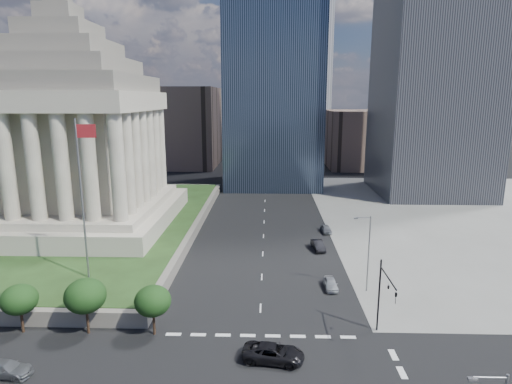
{
  "coord_description": "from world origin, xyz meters",
  "views": [
    {
      "loc": [
        0.87,
        -26.23,
        24.17
      ],
      "look_at": [
        -0.61,
        22.59,
        13.46
      ],
      "focal_mm": 30.0,
      "sensor_mm": 36.0,
      "label": 1
    }
  ],
  "objects_px": {
    "flagpole": "(83,191)",
    "parked_sedan_mid": "(318,245)",
    "traffic_signal_ne": "(384,292)",
    "street_lamp_north": "(367,249)",
    "pickup_truck": "(273,353)",
    "war_memorial": "(68,115)",
    "parked_sedan_near": "(331,284)",
    "suv_grey": "(6,369)",
    "parked_sedan_far": "(326,229)"
  },
  "relations": [
    {
      "from": "war_memorial",
      "to": "pickup_truck",
      "type": "relative_size",
      "value": 6.69
    },
    {
      "from": "pickup_truck",
      "to": "parked_sedan_near",
      "type": "xyz_separation_m",
      "value": [
        7.58,
        15.93,
        -0.13
      ]
    },
    {
      "from": "pickup_truck",
      "to": "suv_grey",
      "type": "height_order",
      "value": "pickup_truck"
    },
    {
      "from": "street_lamp_north",
      "to": "parked_sedan_near",
      "type": "bearing_deg",
      "value": 171.77
    },
    {
      "from": "flagpole",
      "to": "parked_sedan_mid",
      "type": "xyz_separation_m",
      "value": [
        30.83,
        16.19,
        -12.37
      ]
    },
    {
      "from": "traffic_signal_ne",
      "to": "street_lamp_north",
      "type": "distance_m",
      "value": 11.34
    },
    {
      "from": "traffic_signal_ne",
      "to": "street_lamp_north",
      "type": "bearing_deg",
      "value": 85.81
    },
    {
      "from": "traffic_signal_ne",
      "to": "parked_sedan_mid",
      "type": "height_order",
      "value": "traffic_signal_ne"
    },
    {
      "from": "war_memorial",
      "to": "suv_grey",
      "type": "distance_m",
      "value": 47.57
    },
    {
      "from": "pickup_truck",
      "to": "parked_sedan_far",
      "type": "height_order",
      "value": "pickup_truck"
    },
    {
      "from": "war_memorial",
      "to": "parked_sedan_far",
      "type": "bearing_deg",
      "value": 1.75
    },
    {
      "from": "suv_grey",
      "to": "parked_sedan_near",
      "type": "relative_size",
      "value": 1.17
    },
    {
      "from": "flagpole",
      "to": "traffic_signal_ne",
      "type": "distance_m",
      "value": 36.69
    },
    {
      "from": "flagpole",
      "to": "pickup_truck",
      "type": "bearing_deg",
      "value": -31.61
    },
    {
      "from": "war_memorial",
      "to": "traffic_signal_ne",
      "type": "relative_size",
      "value": 4.88
    },
    {
      "from": "traffic_signal_ne",
      "to": "parked_sedan_near",
      "type": "distance_m",
      "value": 13.25
    },
    {
      "from": "suv_grey",
      "to": "parked_sedan_far",
      "type": "xyz_separation_m",
      "value": [
        33.88,
        42.61,
        -0.01
      ]
    },
    {
      "from": "war_memorial",
      "to": "flagpole",
      "type": "relative_size",
      "value": 1.95
    },
    {
      "from": "suv_grey",
      "to": "parked_sedan_near",
      "type": "bearing_deg",
      "value": -54.53
    },
    {
      "from": "traffic_signal_ne",
      "to": "pickup_truck",
      "type": "distance_m",
      "value": 12.59
    },
    {
      "from": "parked_sedan_near",
      "to": "war_memorial",
      "type": "bearing_deg",
      "value": 152.02
    },
    {
      "from": "flagpole",
      "to": "parked_sedan_near",
      "type": "height_order",
      "value": "flagpole"
    },
    {
      "from": "war_memorial",
      "to": "parked_sedan_mid",
      "type": "height_order",
      "value": "war_memorial"
    },
    {
      "from": "war_memorial",
      "to": "street_lamp_north",
      "type": "bearing_deg",
      "value": -25.92
    },
    {
      "from": "street_lamp_north",
      "to": "pickup_truck",
      "type": "relative_size",
      "value": 1.72
    },
    {
      "from": "pickup_truck",
      "to": "parked_sedan_far",
      "type": "relative_size",
      "value": 1.48
    },
    {
      "from": "street_lamp_north",
      "to": "suv_grey",
      "type": "xyz_separation_m",
      "value": [
        -35.71,
        -18.21,
        -4.98
      ]
    },
    {
      "from": "pickup_truck",
      "to": "parked_sedan_mid",
      "type": "xyz_separation_m",
      "value": [
        7.58,
        30.5,
        -0.06
      ]
    },
    {
      "from": "suv_grey",
      "to": "parked_sedan_near",
      "type": "xyz_separation_m",
      "value": [
        31.38,
        18.84,
        0.0
      ]
    },
    {
      "from": "war_memorial",
      "to": "parked_sedan_near",
      "type": "height_order",
      "value": "war_memorial"
    },
    {
      "from": "pickup_truck",
      "to": "parked_sedan_mid",
      "type": "relative_size",
      "value": 1.28
    },
    {
      "from": "parked_sedan_mid",
      "to": "suv_grey",
      "type": "bearing_deg",
      "value": -141.11
    },
    {
      "from": "flagpole",
      "to": "parked_sedan_far",
      "type": "xyz_separation_m",
      "value": [
        33.33,
        25.39,
        -12.44
      ]
    },
    {
      "from": "parked_sedan_near",
      "to": "parked_sedan_far",
      "type": "relative_size",
      "value": 1.02
    },
    {
      "from": "traffic_signal_ne",
      "to": "pickup_truck",
      "type": "relative_size",
      "value": 1.37
    },
    {
      "from": "traffic_signal_ne",
      "to": "suv_grey",
      "type": "relative_size",
      "value": 1.71
    },
    {
      "from": "pickup_truck",
      "to": "parked_sedan_far",
      "type": "distance_m",
      "value": 40.96
    },
    {
      "from": "war_memorial",
      "to": "flagpole",
      "type": "xyz_separation_m",
      "value": [
        12.17,
        -24.0,
        -8.29
      ]
    },
    {
      "from": "parked_sedan_near",
      "to": "flagpole",
      "type": "bearing_deg",
      "value": -177.47
    },
    {
      "from": "parked_sedan_near",
      "to": "parked_sedan_far",
      "type": "height_order",
      "value": "parked_sedan_near"
    },
    {
      "from": "street_lamp_north",
      "to": "parked_sedan_far",
      "type": "distance_m",
      "value": 24.96
    },
    {
      "from": "war_memorial",
      "to": "flagpole",
      "type": "distance_m",
      "value": 28.16
    },
    {
      "from": "street_lamp_north",
      "to": "parked_sedan_mid",
      "type": "bearing_deg",
      "value": 105.91
    },
    {
      "from": "suv_grey",
      "to": "parked_sedan_mid",
      "type": "height_order",
      "value": "parked_sedan_mid"
    },
    {
      "from": "traffic_signal_ne",
      "to": "parked_sedan_near",
      "type": "xyz_separation_m",
      "value": [
        -3.5,
        11.93,
        -4.57
      ]
    },
    {
      "from": "war_memorial",
      "to": "traffic_signal_ne",
      "type": "xyz_separation_m",
      "value": [
        46.5,
        -34.3,
        -16.15
      ]
    },
    {
      "from": "parked_sedan_far",
      "to": "suv_grey",
      "type": "bearing_deg",
      "value": -133.17
    },
    {
      "from": "war_memorial",
      "to": "suv_grey",
      "type": "bearing_deg",
      "value": -74.26
    },
    {
      "from": "war_memorial",
      "to": "parked_sedan_mid",
      "type": "xyz_separation_m",
      "value": [
        43.0,
        -7.81,
        -20.65
      ]
    },
    {
      "from": "parked_sedan_near",
      "to": "pickup_truck",
      "type": "bearing_deg",
      "value": -115.93
    }
  ]
}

